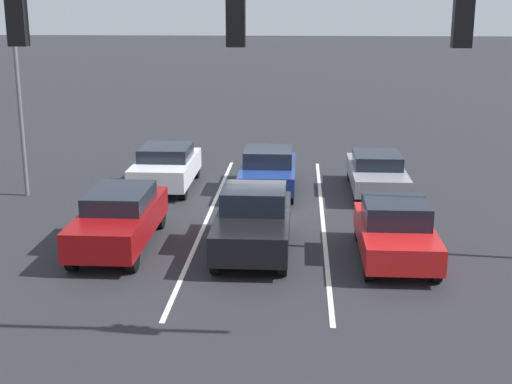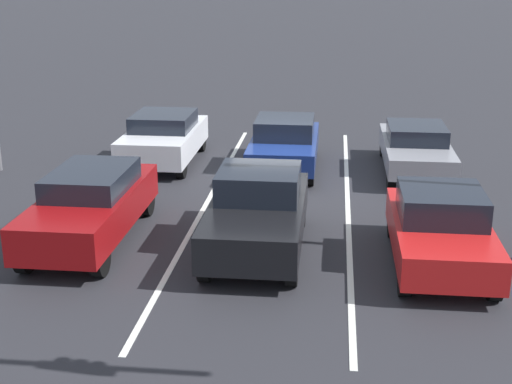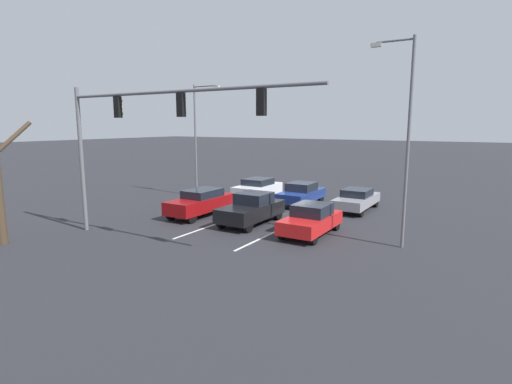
# 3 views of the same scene
# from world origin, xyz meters

# --- Properties ---
(ground_plane) EXTENTS (240.00, 240.00, 0.00)m
(ground_plane) POSITION_xyz_m (0.00, 0.00, 0.00)
(ground_plane) COLOR #28282D
(lane_stripe_left_divider) EXTENTS (0.12, 15.15, 0.01)m
(lane_stripe_left_divider) POSITION_xyz_m (-1.75, 1.58, 0.01)
(lane_stripe_left_divider) COLOR silver
(lane_stripe_left_divider) RESTS_ON ground_plane
(lane_stripe_center_divider) EXTENTS (0.12, 15.15, 0.01)m
(lane_stripe_center_divider) POSITION_xyz_m (1.75, 1.58, 0.01)
(lane_stripe_center_divider) COLOR silver
(lane_stripe_center_divider) RESTS_ON ground_plane
(car_maroon_rightlane_front) EXTENTS (1.76, 4.69, 1.55)m
(car_maroon_rightlane_front) POSITION_xyz_m (3.75, 4.51, 0.82)
(car_maroon_rightlane_front) COLOR maroon
(car_maroon_rightlane_front) RESTS_ON ground_plane
(car_red_leftlane_front) EXTENTS (1.82, 4.04, 1.52)m
(car_red_leftlane_front) POSITION_xyz_m (-3.48, 5.01, 0.76)
(car_red_leftlane_front) COLOR red
(car_red_leftlane_front) RESTS_ON ground_plane
(car_black_midlane_front) EXTENTS (1.89, 4.37, 1.68)m
(car_black_midlane_front) POSITION_xyz_m (0.16, 4.65, 0.83)
(car_black_midlane_front) COLOR black
(car_black_midlane_front) RESTS_ON ground_plane
(car_gray_leftlane_second) EXTENTS (1.80, 4.49, 1.36)m
(car_gray_leftlane_second) POSITION_xyz_m (-3.69, -1.67, 0.72)
(car_gray_leftlane_second) COLOR gray
(car_gray_leftlane_second) RESTS_ON ground_plane
(car_white_rightlane_second) EXTENTS (1.93, 4.15, 1.49)m
(car_white_rightlane_second) POSITION_xyz_m (3.67, -1.84, 0.78)
(car_white_rightlane_second) COLOR silver
(car_white_rightlane_second) RESTS_ON ground_plane
(car_navy_midlane_second) EXTENTS (1.86, 4.21, 1.51)m
(car_navy_midlane_second) POSITION_xyz_m (0.05, -1.52, 0.78)
(car_navy_midlane_second) COLOR navy
(car_navy_midlane_second) RESTS_ON ground_plane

